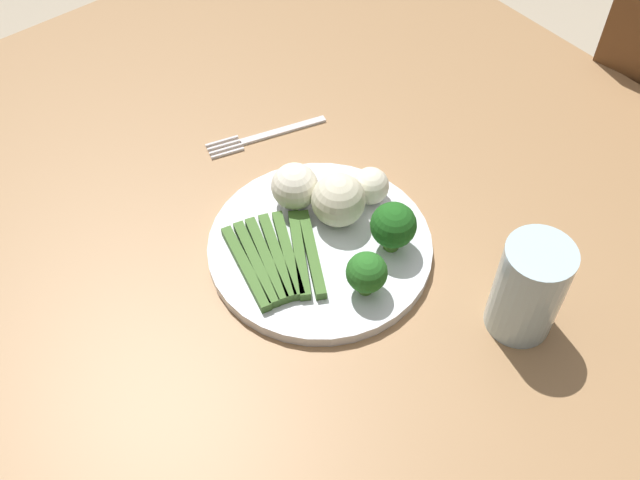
{
  "coord_description": "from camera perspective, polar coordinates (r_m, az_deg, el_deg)",
  "views": [
    {
      "loc": [
        -0.4,
        0.36,
        1.42
      ],
      "look_at": [
        0.01,
        0.02,
        0.76
      ],
      "focal_mm": 41.37,
      "sensor_mm": 36.0,
      "label": 1
    }
  ],
  "objects": [
    {
      "name": "plate",
      "position": [
        0.85,
        0.0,
        -0.53
      ],
      "size": [
        0.26,
        0.26,
        0.01
      ],
      "primitive_type": "cylinder",
      "color": "white",
      "rests_on": "dining_table"
    },
    {
      "name": "fork",
      "position": [
        0.99,
        -4.24,
        8.06
      ],
      "size": [
        0.06,
        0.16,
        0.0
      ],
      "rotation": [
        0.0,
        0.0,
        1.29
      ],
      "color": "silver",
      "rests_on": "dining_table"
    },
    {
      "name": "asparagus_bundle",
      "position": [
        0.83,
        -3.31,
        -1.41
      ],
      "size": [
        0.14,
        0.12,
        0.01
      ],
      "rotation": [
        0.0,
        0.0,
        5.91
      ],
      "color": "#3D6626",
      "rests_on": "plate"
    },
    {
      "name": "cauliflower_back_right",
      "position": [
        0.88,
        3.91,
        4.2
      ],
      "size": [
        0.04,
        0.04,
        0.04
      ],
      "primitive_type": "sphere",
      "color": "silver",
      "rests_on": "plate"
    },
    {
      "name": "broccoli_near_center",
      "position": [
        0.82,
        5.69,
        1.1
      ],
      "size": [
        0.05,
        0.05,
        0.06
      ],
      "color": "#4C7F2B",
      "rests_on": "plate"
    },
    {
      "name": "cauliflower_mid",
      "position": [
        0.85,
        1.43,
        3.11
      ],
      "size": [
        0.06,
        0.06,
        0.06
      ],
      "primitive_type": "sphere",
      "color": "beige",
      "rests_on": "plate"
    },
    {
      "name": "dining_table",
      "position": [
        0.94,
        1.47,
        -4.18
      ],
      "size": [
        1.26,
        1.04,
        0.74
      ],
      "color": "#9E754C",
      "rests_on": "ground_plane"
    },
    {
      "name": "cauliflower_left",
      "position": [
        0.87,
        -1.97,
        4.17
      ],
      "size": [
        0.06,
        0.06,
        0.06
      ],
      "primitive_type": "sphere",
      "color": "white",
      "rests_on": "plate"
    },
    {
      "name": "broccoli_back",
      "position": [
        0.78,
        3.63,
        -2.55
      ],
      "size": [
        0.05,
        0.05,
        0.06
      ],
      "color": "#568E33",
      "rests_on": "plate"
    },
    {
      "name": "water_glass",
      "position": [
        0.78,
        15.84,
        -3.64
      ],
      "size": [
        0.07,
        0.07,
        0.12
      ],
      "primitive_type": "cylinder",
      "color": "silver",
      "rests_on": "dining_table"
    }
  ]
}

